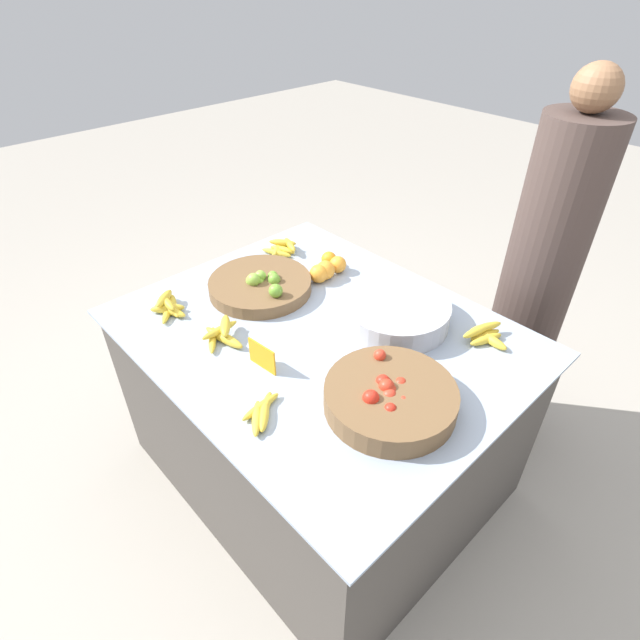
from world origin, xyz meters
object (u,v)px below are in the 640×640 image
(price_sign, at_px, (262,356))
(metal_bowl, at_px, (396,313))
(lime_bowl, at_px, (260,285))
(vendor_person, at_px, (534,291))
(tomato_basket, at_px, (389,397))

(price_sign, bearing_deg, metal_bowl, 69.30)
(lime_bowl, relative_size, price_sign, 3.45)
(metal_bowl, xyz_separation_m, price_sign, (-0.14, -0.52, 0.00))
(metal_bowl, height_order, price_sign, price_sign)
(lime_bowl, relative_size, vendor_person, 0.26)
(tomato_basket, bearing_deg, price_sign, -156.75)
(metal_bowl, bearing_deg, vendor_person, 69.20)
(price_sign, bearing_deg, vendor_person, 66.16)
(lime_bowl, xyz_separation_m, vendor_person, (0.76, 0.86, -0.06))
(lime_bowl, height_order, tomato_basket, tomato_basket)
(tomato_basket, distance_m, vendor_person, 0.97)
(metal_bowl, distance_m, price_sign, 0.54)
(tomato_basket, xyz_separation_m, vendor_person, (-0.03, 0.97, -0.07))
(metal_bowl, distance_m, vendor_person, 0.67)
(tomato_basket, height_order, vendor_person, vendor_person)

